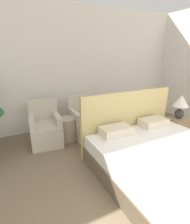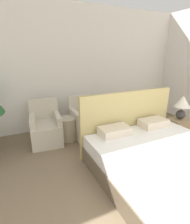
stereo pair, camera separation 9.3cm
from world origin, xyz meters
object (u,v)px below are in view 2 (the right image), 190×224
(side_table, at_px, (68,129))
(table_lamp, at_px, (182,104))
(armchair_near_window_left, at_px, (46,130))
(nightstand, at_px, (178,129))
(armchair_near_window_right, at_px, (86,123))
(bed, at_px, (165,163))

(side_table, bearing_deg, table_lamp, -25.12)
(armchair_near_window_left, bearing_deg, nightstand, -16.78)
(armchair_near_window_left, relative_size, side_table, 1.78)
(armchair_near_window_left, distance_m, nightstand, 2.83)
(table_lamp, bearing_deg, armchair_near_window_right, 148.18)
(table_lamp, distance_m, side_table, 2.47)
(armchair_near_window_left, relative_size, table_lamp, 1.76)
(nightstand, relative_size, table_lamp, 0.95)
(table_lamp, relative_size, side_table, 1.01)
(bed, relative_size, table_lamp, 4.27)
(armchair_near_window_left, height_order, nightstand, armchair_near_window_left)
(table_lamp, bearing_deg, side_table, 154.88)
(armchair_near_window_right, bearing_deg, side_table, -172.92)
(bed, xyz_separation_m, armchair_near_window_right, (-0.49, 1.90, 0.01))
(bed, bearing_deg, armchair_near_window_left, 126.08)
(bed, distance_m, armchair_near_window_right, 1.96)
(nightstand, relative_size, side_table, 0.96)
(table_lamp, bearing_deg, nightstand, -136.72)
(armchair_near_window_left, height_order, side_table, armchair_near_window_left)
(table_lamp, height_order, side_table, table_lamp)
(armchair_near_window_left, relative_size, nightstand, 1.85)
(armchair_near_window_left, bearing_deg, side_table, -0.73)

